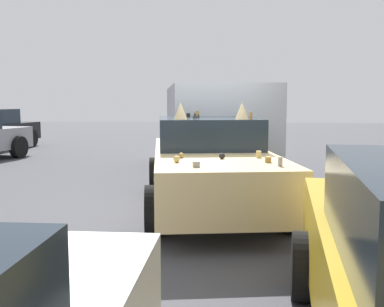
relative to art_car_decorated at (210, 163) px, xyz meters
name	(u,v)px	position (x,y,z in m)	size (l,w,h in m)	color
ground_plane	(210,208)	(-0.08, -0.01, -0.73)	(60.00, 60.00, 0.00)	#47474C
art_car_decorated	(210,163)	(0.00, 0.00, 0.00)	(4.85, 2.62, 1.73)	#D8BC7F
parked_van_far_left	(213,125)	(3.58, 0.15, 0.45)	(5.26, 3.03, 2.09)	#9EA3A8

